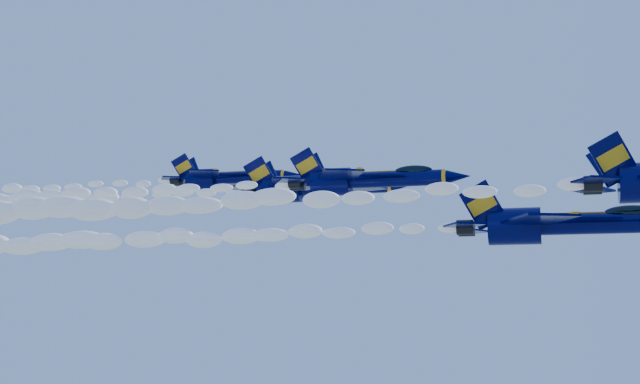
% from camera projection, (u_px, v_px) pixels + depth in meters
% --- Properties ---
extents(smoke_trail_jet_lead, '(47.10, 1.95, 1.76)m').
position_uv_depth(smoke_trail_jet_lead, '(252.00, 201.00, 65.59)').
color(smoke_trail_jet_lead, white).
extents(jet_second, '(18.74, 15.37, 6.96)m').
position_uv_depth(jet_second, '(564.00, 223.00, 68.03)').
color(jet_second, '#000137').
extents(smoke_trail_jet_second, '(47.10, 2.09, 1.88)m').
position_uv_depth(smoke_trail_jet_second, '(181.00, 238.00, 75.84)').
color(smoke_trail_jet_second, white).
extents(jet_third, '(15.99, 13.12, 5.94)m').
position_uv_depth(jet_third, '(367.00, 179.00, 78.11)').
color(jet_third, '#000137').
extents(smoke_trail_jet_third, '(47.10, 1.78, 1.60)m').
position_uv_depth(smoke_trail_jet_third, '(57.00, 196.00, 85.63)').
color(smoke_trail_jet_third, white).
extents(jet_fourth, '(17.60, 14.44, 6.54)m').
position_uv_depth(jet_fourth, '(317.00, 187.00, 89.47)').
color(jet_fourth, '#000137').
extents(smoke_trail_jet_fourth, '(47.10, 1.96, 1.77)m').
position_uv_depth(smoke_trail_jet_fourth, '(42.00, 201.00, 97.16)').
color(smoke_trail_jet_fourth, white).
extents(jet_fifth, '(15.40, 12.63, 5.72)m').
position_uv_depth(jet_fifth, '(228.00, 178.00, 99.97)').
color(jet_fifth, '#000137').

